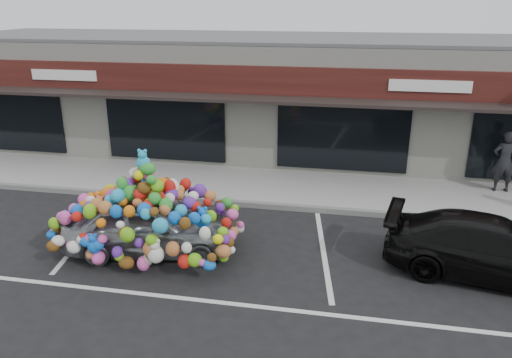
# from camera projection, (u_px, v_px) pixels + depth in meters

# --- Properties ---
(ground) EXTENTS (90.00, 90.00, 0.00)m
(ground) POSITION_uv_depth(u_px,v_px,m) (207.00, 245.00, 12.06)
(ground) COLOR black
(ground) RESTS_ON ground
(shop_building) EXTENTS (24.00, 7.20, 4.31)m
(shop_building) POSITION_uv_depth(u_px,v_px,m) (266.00, 94.00, 19.12)
(shop_building) COLOR silver
(shop_building) RESTS_ON ground
(sidewalk) EXTENTS (26.00, 3.00, 0.15)m
(sidewalk) POSITION_uv_depth(u_px,v_px,m) (242.00, 185.00, 15.73)
(sidewalk) COLOR gray
(sidewalk) RESTS_ON ground
(kerb) EXTENTS (26.00, 0.18, 0.16)m
(kerb) POSITION_uv_depth(u_px,v_px,m) (231.00, 203.00, 14.34)
(kerb) COLOR slate
(kerb) RESTS_ON ground
(parking_stripe_left) EXTENTS (0.73, 4.37, 0.01)m
(parking_stripe_left) POSITION_uv_depth(u_px,v_px,m) (89.00, 230.00, 12.81)
(parking_stripe_left) COLOR silver
(parking_stripe_left) RESTS_ON ground
(parking_stripe_mid) EXTENTS (0.73, 4.37, 0.01)m
(parking_stripe_mid) POSITION_uv_depth(u_px,v_px,m) (323.00, 251.00, 11.75)
(parking_stripe_mid) COLOR silver
(parking_stripe_mid) RESTS_ON ground
(lane_line) EXTENTS (14.00, 0.12, 0.01)m
(lane_line) POSITION_uv_depth(u_px,v_px,m) (273.00, 308.00, 9.58)
(lane_line) COLOR silver
(lane_line) RESTS_ON ground
(toy_car) EXTENTS (2.83, 4.41, 2.41)m
(toy_car) POSITION_uv_depth(u_px,v_px,m) (149.00, 220.00, 11.47)
(toy_car) COLOR #AFB6BB
(toy_car) RESTS_ON ground
(black_sedan) EXTENTS (2.61, 4.69, 1.28)m
(black_sedan) POSITION_uv_depth(u_px,v_px,m) (492.00, 249.00, 10.50)
(black_sedan) COLOR black
(black_sedan) RESTS_ON ground
(pedestrian_a) EXTENTS (0.71, 0.49, 1.86)m
(pedestrian_a) POSITION_uv_depth(u_px,v_px,m) (504.00, 161.00, 14.75)
(pedestrian_a) COLOR black
(pedestrian_a) RESTS_ON sidewalk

